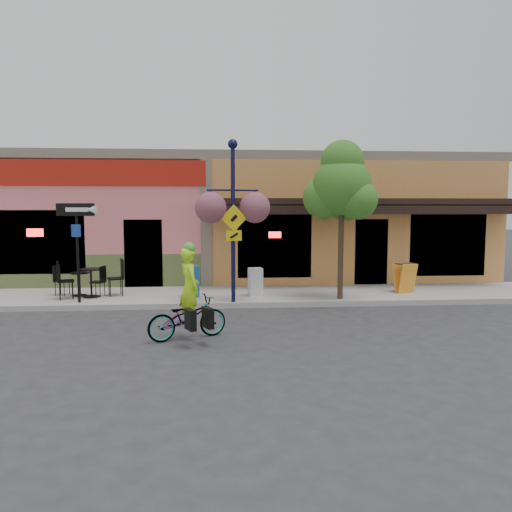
# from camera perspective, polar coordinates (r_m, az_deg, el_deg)

# --- Properties ---
(ground) EXTENTS (90.00, 90.00, 0.00)m
(ground) POSITION_cam_1_polar(r_m,az_deg,el_deg) (12.89, -1.44, -6.44)
(ground) COLOR #2D2D30
(ground) RESTS_ON ground
(sidewalk) EXTENTS (24.00, 3.00, 0.15)m
(sidewalk) POSITION_cam_1_polar(r_m,az_deg,el_deg) (14.83, -1.86, -4.55)
(sidewalk) COLOR #9E9B93
(sidewalk) RESTS_ON ground
(curb) EXTENTS (24.00, 0.12, 0.15)m
(curb) POSITION_cam_1_polar(r_m,az_deg,el_deg) (13.41, -1.57, -5.63)
(curb) COLOR #A8A59E
(curb) RESTS_ON ground
(building) EXTENTS (18.20, 8.20, 4.50)m
(building) POSITION_cam_1_polar(r_m,az_deg,el_deg) (20.10, -2.61, 4.35)
(building) COLOR #E57175
(building) RESTS_ON ground
(bicycle) EXTENTS (1.77, 1.21, 0.88)m
(bicycle) POSITION_cam_1_polar(r_m,az_deg,el_deg) (10.35, -7.85, -6.99)
(bicycle) COLOR maroon
(bicycle) RESTS_ON ground
(cyclist_rider) EXTENTS (0.60, 0.70, 1.63)m
(cyclist_rider) POSITION_cam_1_polar(r_m,az_deg,el_deg) (10.27, -7.60, -4.96)
(cyclist_rider) COLOR #B8FF1A
(cyclist_rider) RESTS_ON ground
(lamp_post) EXTENTS (1.45, 0.78, 4.32)m
(lamp_post) POSITION_cam_1_polar(r_m,az_deg,el_deg) (13.25, -2.64, 3.96)
(lamp_post) COLOR #111137
(lamp_post) RESTS_ON sidewalk
(one_way_sign) EXTENTS (1.03, 0.31, 2.64)m
(one_way_sign) POSITION_cam_1_polar(r_m,az_deg,el_deg) (14.02, -19.70, 0.29)
(one_way_sign) COLOR black
(one_way_sign) RESTS_ON sidewalk
(cafe_set_left) EXTENTS (1.96, 1.40, 1.07)m
(cafe_set_left) POSITION_cam_1_polar(r_m,az_deg,el_deg) (14.81, -18.33, -2.47)
(cafe_set_left) COLOR black
(cafe_set_left) RESTS_ON sidewalk
(cafe_set_right) EXTENTS (1.61, 1.08, 0.88)m
(cafe_set_right) POSITION_cam_1_polar(r_m,az_deg,el_deg) (15.17, -19.50, -2.67)
(cafe_set_right) COLOR black
(cafe_set_right) RESTS_ON sidewalk
(newspaper_box_blue) EXTENTS (0.40, 0.35, 0.89)m
(newspaper_box_blue) POSITION_cam_1_polar(r_m,az_deg,el_deg) (14.28, -7.30, -2.88)
(newspaper_box_blue) COLOR #185394
(newspaper_box_blue) RESTS_ON sidewalk
(newspaper_box_grey) EXTENTS (0.43, 0.40, 0.80)m
(newspaper_box_grey) POSITION_cam_1_polar(r_m,az_deg,el_deg) (14.32, -0.07, -2.98)
(newspaper_box_grey) COLOR silver
(newspaper_box_grey) RESTS_ON sidewalk
(street_tree) EXTENTS (2.13, 2.13, 4.41)m
(street_tree) POSITION_cam_1_polar(r_m,az_deg,el_deg) (13.91, 9.72, 4.15)
(street_tree) COLOR #3D7A26
(street_tree) RESTS_ON sidewalk
(sandwich_board) EXTENTS (0.62, 0.52, 0.89)m
(sandwich_board) POSITION_cam_1_polar(r_m,az_deg,el_deg) (15.38, 16.99, -2.47)
(sandwich_board) COLOR #FF9D28
(sandwich_board) RESTS_ON sidewalk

